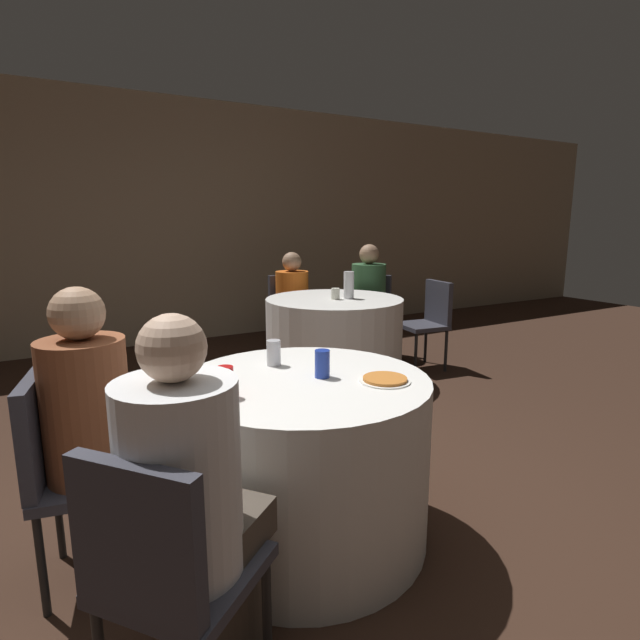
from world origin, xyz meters
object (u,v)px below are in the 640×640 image
object	(u,v)px
table_far	(334,340)
chair_far_northeast	(371,307)
table_near	(305,459)
chair_far_east	(430,316)
person_green_jacket	(366,300)
person_orange_shirt	(295,305)
soda_can_red	(225,382)
soda_can_blue	(322,364)
bottle_far	(349,285)
chair_near_southwest	(163,565)
person_white_shirt	(196,507)
chair_near_west	(66,461)
soda_can_silver	(274,353)
person_floral_shirt	(108,437)
pizza_plate_near	(385,380)
chair_far_north	(289,307)

from	to	relation	value
table_far	chair_far_northeast	world-z (taller)	chair_far_northeast
table_near	chair_far_east	distance (m)	2.91
person_green_jacket	person_orange_shirt	bearing A→B (deg)	26.27
person_orange_shirt	soda_can_red	world-z (taller)	person_orange_shirt
soda_can_blue	chair_far_east	bearing A→B (deg)	38.66
table_near	bottle_far	size ratio (longest dim) A/B	4.61
chair_far_east	chair_near_southwest	bearing A→B (deg)	134.94
person_green_jacket	person_white_shirt	world-z (taller)	same
chair_near_west	soda_can_blue	xyz separation A→B (m)	(1.02, -0.21, 0.30)
soda_can_silver	soda_can_blue	size ratio (longest dim) A/B	1.00
chair_near_west	soda_can_blue	distance (m)	1.08
chair_near_southwest	chair_far_east	distance (m)	3.87
table_far	chair_far_northeast	distance (m)	1.03
table_near	soda_can_blue	bearing A→B (deg)	-16.60
chair_far_northeast	soda_can_blue	distance (m)	3.26
chair_far_east	person_green_jacket	bearing A→B (deg)	33.00
chair_near_southwest	chair_far_east	xyz separation A→B (m)	(3.06, 2.36, 0.00)
person_floral_shirt	pizza_plate_near	size ratio (longest dim) A/B	5.44
soda_can_silver	bottle_far	size ratio (longest dim) A/B	0.51
chair_far_north	soda_can_silver	xyz separation A→B (m)	(-1.38, -2.66, 0.30)
table_near	pizza_plate_near	bearing A→B (deg)	-36.33
chair_far_north	chair_near_southwest	bearing A→B (deg)	61.84
chair_far_east	bottle_far	xyz separation A→B (m)	(-0.90, 0.06, 0.35)
person_orange_shirt	person_floral_shirt	distance (m)	3.35
chair_near_west	soda_can_blue	world-z (taller)	soda_can_blue
bottle_far	chair_near_southwest	bearing A→B (deg)	-131.64
person_orange_shirt	table_near	bearing A→B (deg)	66.68
table_near	person_orange_shirt	xyz separation A→B (m)	(1.34, 2.75, 0.19)
soda_can_silver	soda_can_red	distance (m)	0.46
person_white_shirt	soda_can_red	world-z (taller)	person_white_shirt
table_far	soda_can_red	bearing A→B (deg)	-130.74
chair_near_west	person_green_jacket	world-z (taller)	person_green_jacket
chair_near_southwest	soda_can_blue	distance (m)	1.05
chair_far_east	soda_can_red	size ratio (longest dim) A/B	7.00
person_green_jacket	pizza_plate_near	world-z (taller)	person_green_jacket
chair_far_east	soda_can_red	xyz separation A→B (m)	(-2.69, -1.82, 0.30)
chair_far_north	person_floral_shirt	bearing A→B (deg)	54.89
chair_far_northeast	pizza_plate_near	size ratio (longest dim) A/B	3.91
person_white_shirt	bottle_far	distance (m)	3.10
chair_near_southwest	soda_can_silver	size ratio (longest dim) A/B	7.00
table_near	person_floral_shirt	size ratio (longest dim) A/B	0.92
chair_near_southwest	chair_far_northeast	world-z (taller)	same
table_far	soda_can_red	size ratio (longest dim) A/B	9.97
soda_can_silver	person_green_jacket	bearing A→B (deg)	46.61
person_floral_shirt	person_orange_shirt	bearing A→B (deg)	152.08
soda_can_silver	soda_can_red	size ratio (longest dim) A/B	1.00
chair_near_southwest	person_floral_shirt	size ratio (longest dim) A/B	0.72
chair_far_northeast	person_floral_shirt	size ratio (longest dim) A/B	0.72
chair_far_east	soda_can_blue	world-z (taller)	soda_can_blue
person_green_jacket	person_white_shirt	size ratio (longest dim) A/B	1.00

